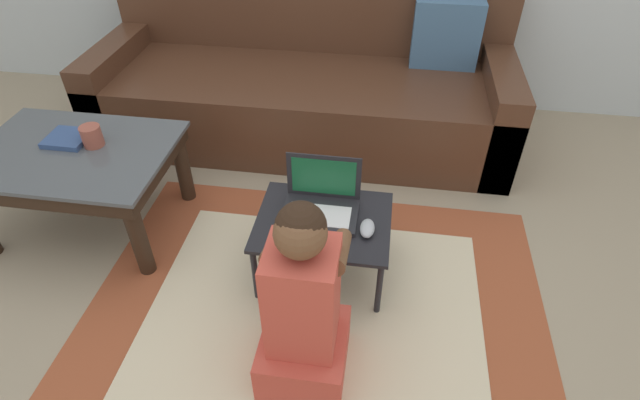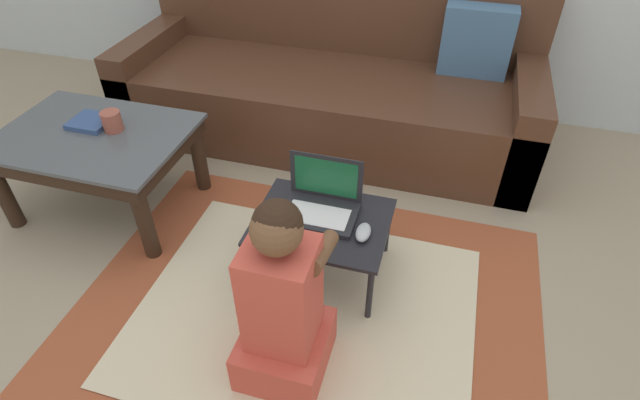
{
  "view_description": "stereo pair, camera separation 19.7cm",
  "coord_description": "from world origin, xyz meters",
  "px_view_note": "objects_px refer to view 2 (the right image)",
  "views": [
    {
      "loc": [
        0.25,
        -1.28,
        1.61
      ],
      "look_at": [
        0.02,
        0.23,
        0.35
      ],
      "focal_mm": 28.0,
      "sensor_mm": 36.0,
      "label": 1
    },
    {
      "loc": [
        0.44,
        -1.23,
        1.61
      ],
      "look_at": [
        0.02,
        0.23,
        0.35
      ],
      "focal_mm": 28.0,
      "sensor_mm": 36.0,
      "label": 2
    }
  ],
  "objects_px": {
    "book_on_table": "(91,122)",
    "computer_mouse": "(363,232)",
    "laptop_desk": "(322,226)",
    "laptop": "(321,205)",
    "couch": "(331,86)",
    "coffee_table": "(96,146)",
    "person_seated": "(283,307)",
    "cup_on_table": "(112,121)"
  },
  "relations": [
    {
      "from": "book_on_table",
      "to": "computer_mouse",
      "type": "bearing_deg",
      "value": -10.64
    },
    {
      "from": "laptop_desk",
      "to": "laptop",
      "type": "height_order",
      "value": "laptop"
    },
    {
      "from": "couch",
      "to": "laptop_desk",
      "type": "xyz_separation_m",
      "value": [
        0.27,
        -1.15,
        -0.02
      ]
    },
    {
      "from": "laptop",
      "to": "laptop_desk",
      "type": "bearing_deg",
      "value": -69.81
    },
    {
      "from": "coffee_table",
      "to": "computer_mouse",
      "type": "distance_m",
      "value": 1.3
    },
    {
      "from": "coffee_table",
      "to": "person_seated",
      "type": "bearing_deg",
      "value": -28.62
    },
    {
      "from": "computer_mouse",
      "to": "book_on_table",
      "type": "distance_m",
      "value": 1.36
    },
    {
      "from": "cup_on_table",
      "to": "coffee_table",
      "type": "bearing_deg",
      "value": -147.7
    },
    {
      "from": "person_seated",
      "to": "laptop_desk",
      "type": "bearing_deg",
      "value": 90.26
    },
    {
      "from": "laptop_desk",
      "to": "couch",
      "type": "bearing_deg",
      "value": 103.12
    },
    {
      "from": "couch",
      "to": "laptop",
      "type": "bearing_deg",
      "value": -77.2
    },
    {
      "from": "couch",
      "to": "laptop_desk",
      "type": "height_order",
      "value": "couch"
    },
    {
      "from": "coffee_table",
      "to": "laptop_desk",
      "type": "xyz_separation_m",
      "value": [
        1.11,
        -0.14,
        -0.09
      ]
    },
    {
      "from": "computer_mouse",
      "to": "laptop",
      "type": "bearing_deg",
      "value": 155.3
    },
    {
      "from": "couch",
      "to": "coffee_table",
      "type": "height_order",
      "value": "couch"
    },
    {
      "from": "coffee_table",
      "to": "cup_on_table",
      "type": "bearing_deg",
      "value": 32.3
    },
    {
      "from": "computer_mouse",
      "to": "cup_on_table",
      "type": "bearing_deg",
      "value": 168.94
    },
    {
      "from": "coffee_table",
      "to": "computer_mouse",
      "type": "height_order",
      "value": "coffee_table"
    },
    {
      "from": "person_seated",
      "to": "computer_mouse",
      "type": "bearing_deg",
      "value": 67.76
    },
    {
      "from": "laptop_desk",
      "to": "computer_mouse",
      "type": "xyz_separation_m",
      "value": [
        0.18,
        -0.04,
        0.05
      ]
    },
    {
      "from": "cup_on_table",
      "to": "person_seated",
      "type": "bearing_deg",
      "value": -32.66
    },
    {
      "from": "laptop",
      "to": "person_seated",
      "type": "height_order",
      "value": "person_seated"
    },
    {
      "from": "laptop",
      "to": "coffee_table",
      "type": "bearing_deg",
      "value": 175.09
    },
    {
      "from": "computer_mouse",
      "to": "laptop_desk",
      "type": "bearing_deg",
      "value": 166.69
    },
    {
      "from": "laptop_desk",
      "to": "book_on_table",
      "type": "relative_size",
      "value": 3.04
    },
    {
      "from": "computer_mouse",
      "to": "person_seated",
      "type": "distance_m",
      "value": 0.46
    },
    {
      "from": "laptop",
      "to": "couch",
      "type": "bearing_deg",
      "value": 102.8
    },
    {
      "from": "laptop_desk",
      "to": "laptop",
      "type": "relative_size",
      "value": 1.77
    },
    {
      "from": "person_seated",
      "to": "cup_on_table",
      "type": "xyz_separation_m",
      "value": [
        -1.03,
        0.66,
        0.14
      ]
    },
    {
      "from": "laptop",
      "to": "cup_on_table",
      "type": "bearing_deg",
      "value": 171.75
    },
    {
      "from": "laptop",
      "to": "cup_on_table",
      "type": "xyz_separation_m",
      "value": [
        -1.01,
        0.15,
        0.13
      ]
    },
    {
      "from": "coffee_table",
      "to": "cup_on_table",
      "type": "height_order",
      "value": "cup_on_table"
    },
    {
      "from": "person_seated",
      "to": "cup_on_table",
      "type": "bearing_deg",
      "value": 147.34
    },
    {
      "from": "couch",
      "to": "laptop",
      "type": "height_order",
      "value": "couch"
    },
    {
      "from": "couch",
      "to": "person_seated",
      "type": "relative_size",
      "value": 3.06
    },
    {
      "from": "person_seated",
      "to": "laptop",
      "type": "bearing_deg",
      "value": 92.18
    },
    {
      "from": "coffee_table",
      "to": "laptop_desk",
      "type": "bearing_deg",
      "value": -7.24
    },
    {
      "from": "coffee_table",
      "to": "book_on_table",
      "type": "height_order",
      "value": "book_on_table"
    },
    {
      "from": "couch",
      "to": "book_on_table",
      "type": "relative_size",
      "value": 13.09
    },
    {
      "from": "couch",
      "to": "book_on_table",
      "type": "xyz_separation_m",
      "value": [
        -0.89,
        -0.94,
        0.15
      ]
    },
    {
      "from": "cup_on_table",
      "to": "laptop",
      "type": "bearing_deg",
      "value": -8.25
    },
    {
      "from": "laptop_desk",
      "to": "cup_on_table",
      "type": "bearing_deg",
      "value": 169.32
    }
  ]
}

